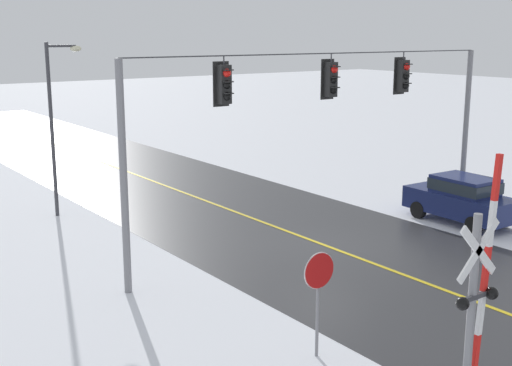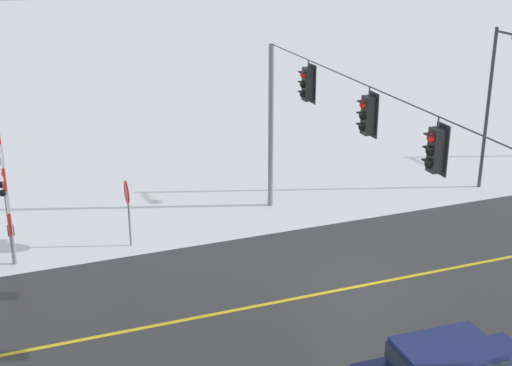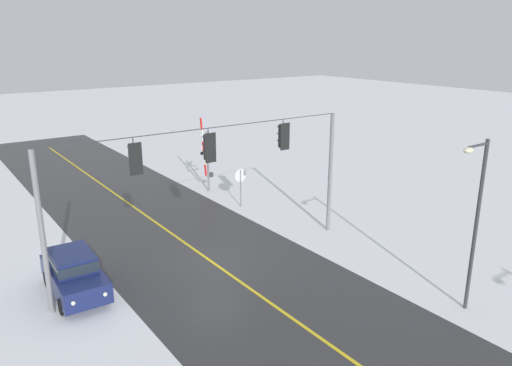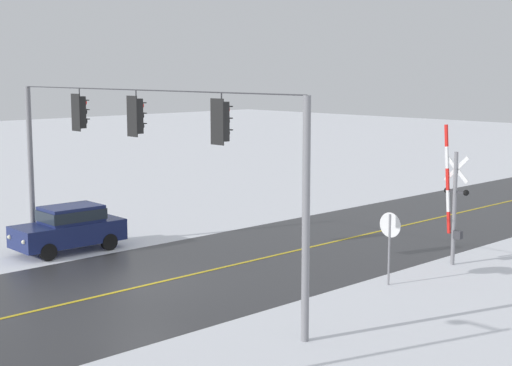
{
  "view_description": "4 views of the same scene",
  "coord_description": "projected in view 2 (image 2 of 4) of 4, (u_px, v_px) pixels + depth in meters",
  "views": [
    {
      "loc": [
        -14.24,
        -15.91,
        6.81
      ],
      "look_at": [
        -4.07,
        -1.81,
        2.95
      ],
      "focal_mm": 47.47,
      "sensor_mm": 36.0,
      "label": 1
    },
    {
      "loc": [
        17.27,
        -9.81,
        10.74
      ],
      "look_at": [
        -1.68,
        -2.61,
        3.12
      ],
      "focal_mm": 51.48,
      "sensor_mm": 36.0,
      "label": 2
    },
    {
      "loc": [
        10.22,
        17.63,
        9.87
      ],
      "look_at": [
        -2.71,
        -0.54,
        3.2
      ],
      "focal_mm": 34.6,
      "sensor_mm": 36.0,
      "label": 3
    },
    {
      "loc": [
        -19.88,
        14.11,
        6.81
      ],
      "look_at": [
        -1.61,
        -3.47,
        3.14
      ],
      "focal_mm": 54.95,
      "sensor_mm": 36.0,
      "label": 4
    }
  ],
  "objects": [
    {
      "name": "ground_plane",
      "position": [
        356.0,
        287.0,
        22.15
      ],
      "size": [
        160.0,
        160.0,
        0.0
      ],
      "primitive_type": "plane",
      "color": "white"
    },
    {
      "name": "stop_sign",
      "position": [
        127.0,
        199.0,
        24.28
      ],
      "size": [
        0.8,
        0.09,
        2.35
      ],
      "color": "gray",
      "rests_on": "ground"
    },
    {
      "name": "streetlamp_near",
      "position": [
        493.0,
        95.0,
        28.58
      ],
      "size": [
        1.39,
        0.28,
        6.5
      ],
      "color": "#38383D",
      "rests_on": "ground"
    },
    {
      "name": "signal_span",
      "position": [
        362.0,
        151.0,
        20.69
      ],
      "size": [
        14.2,
        0.47,
        6.22
      ],
      "color": "gray",
      "rests_on": "ground"
    },
    {
      "name": "railroad_crossing",
      "position": [
        6.0,
        198.0,
        22.75
      ],
      "size": [
        0.99,
        0.31,
        4.93
      ],
      "color": "gray",
      "rests_on": "ground"
    }
  ]
}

